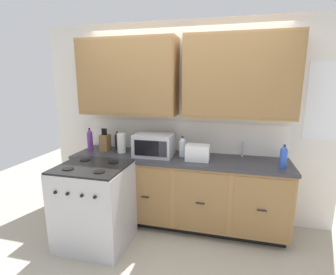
{
  "coord_description": "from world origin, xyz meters",
  "views": [
    {
      "loc": [
        0.62,
        -2.67,
        1.84
      ],
      "look_at": [
        -0.12,
        0.27,
        1.16
      ],
      "focal_mm": 27.02,
      "sensor_mm": 36.0,
      "label": 1
    }
  ],
  "objects_px": {
    "stove_range": "(94,205)",
    "toaster": "(198,153)",
    "paper_towel_roll": "(122,143)",
    "bottle_clear": "(182,147)",
    "bottle_violet": "(90,140)",
    "bottle_green": "(135,143)",
    "bottle_dark": "(117,141)",
    "microwave": "(154,145)",
    "knife_block": "(105,142)",
    "bottle_blue": "(283,157)"
  },
  "relations": [
    {
      "from": "stove_range",
      "to": "toaster",
      "type": "height_order",
      "value": "toaster"
    },
    {
      "from": "stove_range",
      "to": "bottle_violet",
      "type": "height_order",
      "value": "bottle_violet"
    },
    {
      "from": "bottle_dark",
      "to": "microwave",
      "type": "bearing_deg",
      "value": -15.53
    },
    {
      "from": "stove_range",
      "to": "microwave",
      "type": "xyz_separation_m",
      "value": [
        0.52,
        0.62,
        0.58
      ]
    },
    {
      "from": "toaster",
      "to": "paper_towel_roll",
      "type": "xyz_separation_m",
      "value": [
        -1.02,
        0.1,
        0.03
      ]
    },
    {
      "from": "microwave",
      "to": "bottle_clear",
      "type": "relative_size",
      "value": 1.88
    },
    {
      "from": "paper_towel_roll",
      "to": "bottle_clear",
      "type": "relative_size",
      "value": 1.02
    },
    {
      "from": "microwave",
      "to": "bottle_blue",
      "type": "bearing_deg",
      "value": -4.09
    },
    {
      "from": "microwave",
      "to": "stove_range",
      "type": "bearing_deg",
      "value": -129.85
    },
    {
      "from": "paper_towel_roll",
      "to": "bottle_dark",
      "type": "distance_m",
      "value": 0.18
    },
    {
      "from": "knife_block",
      "to": "bottle_blue",
      "type": "bearing_deg",
      "value": -4.31
    },
    {
      "from": "toaster",
      "to": "bottle_clear",
      "type": "distance_m",
      "value": 0.24
    },
    {
      "from": "microwave",
      "to": "bottle_dark",
      "type": "relative_size",
      "value": 1.92
    },
    {
      "from": "knife_block",
      "to": "bottle_clear",
      "type": "xyz_separation_m",
      "value": [
        1.07,
        -0.01,
        0.01
      ]
    },
    {
      "from": "knife_block",
      "to": "bottle_green",
      "type": "distance_m",
      "value": 0.4
    },
    {
      "from": "microwave",
      "to": "paper_towel_roll",
      "type": "distance_m",
      "value": 0.46
    },
    {
      "from": "bottle_blue",
      "to": "bottle_green",
      "type": "distance_m",
      "value": 1.83
    },
    {
      "from": "knife_block",
      "to": "bottle_violet",
      "type": "xyz_separation_m",
      "value": [
        -0.2,
        -0.04,
        0.04
      ]
    },
    {
      "from": "microwave",
      "to": "paper_towel_roll",
      "type": "xyz_separation_m",
      "value": [
        -0.46,
        0.03,
        -0.01
      ]
    },
    {
      "from": "knife_block",
      "to": "bottle_violet",
      "type": "distance_m",
      "value": 0.21
    },
    {
      "from": "bottle_dark",
      "to": "bottle_green",
      "type": "relative_size",
      "value": 1.06
    },
    {
      "from": "toaster",
      "to": "bottle_blue",
      "type": "distance_m",
      "value": 0.94
    },
    {
      "from": "knife_block",
      "to": "bottle_violet",
      "type": "relative_size",
      "value": 1.0
    },
    {
      "from": "bottle_dark",
      "to": "stove_range",
      "type": "bearing_deg",
      "value": -85.52
    },
    {
      "from": "bottle_violet",
      "to": "bottle_green",
      "type": "bearing_deg",
      "value": 11.06
    },
    {
      "from": "bottle_violet",
      "to": "bottle_clear",
      "type": "xyz_separation_m",
      "value": [
        1.27,
        0.04,
        -0.03
      ]
    },
    {
      "from": "knife_block",
      "to": "bottle_green",
      "type": "relative_size",
      "value": 1.31
    },
    {
      "from": "microwave",
      "to": "toaster",
      "type": "relative_size",
      "value": 1.71
    },
    {
      "from": "bottle_blue",
      "to": "knife_block",
      "type": "bearing_deg",
      "value": 175.69
    },
    {
      "from": "bottle_violet",
      "to": "bottle_clear",
      "type": "relative_size",
      "value": 1.22
    },
    {
      "from": "microwave",
      "to": "toaster",
      "type": "bearing_deg",
      "value": -6.78
    },
    {
      "from": "bottle_blue",
      "to": "toaster",
      "type": "bearing_deg",
      "value": 177.52
    },
    {
      "from": "toaster",
      "to": "bottle_green",
      "type": "xyz_separation_m",
      "value": [
        -0.88,
        0.2,
        0.02
      ]
    },
    {
      "from": "stove_range",
      "to": "bottle_blue",
      "type": "bearing_deg",
      "value": 14.32
    },
    {
      "from": "bottle_violet",
      "to": "bottle_dark",
      "type": "bearing_deg",
      "value": 23.32
    },
    {
      "from": "paper_towel_roll",
      "to": "bottle_clear",
      "type": "height_order",
      "value": "paper_towel_roll"
    },
    {
      "from": "stove_range",
      "to": "toaster",
      "type": "distance_m",
      "value": 1.33
    },
    {
      "from": "toaster",
      "to": "bottle_clear",
      "type": "bearing_deg",
      "value": 150.25
    },
    {
      "from": "knife_block",
      "to": "paper_towel_roll",
      "type": "bearing_deg",
      "value": -6.07
    },
    {
      "from": "stove_range",
      "to": "bottle_clear",
      "type": "xyz_separation_m",
      "value": [
        0.87,
        0.68,
        0.57
      ]
    },
    {
      "from": "paper_towel_roll",
      "to": "bottle_green",
      "type": "bearing_deg",
      "value": 35.45
    },
    {
      "from": "bottle_blue",
      "to": "bottle_clear",
      "type": "height_order",
      "value": "bottle_blue"
    },
    {
      "from": "bottle_blue",
      "to": "bottle_clear",
      "type": "bearing_deg",
      "value": 172.04
    },
    {
      "from": "toaster",
      "to": "stove_range",
      "type": "bearing_deg",
      "value": -152.79
    },
    {
      "from": "bottle_clear",
      "to": "bottle_dark",
      "type": "height_order",
      "value": "bottle_clear"
    },
    {
      "from": "bottle_blue",
      "to": "bottle_green",
      "type": "relative_size",
      "value": 1.09
    },
    {
      "from": "bottle_blue",
      "to": "bottle_dark",
      "type": "distance_m",
      "value": 2.1
    },
    {
      "from": "toaster",
      "to": "bottle_green",
      "type": "relative_size",
      "value": 1.18
    },
    {
      "from": "knife_block",
      "to": "stove_range",
      "type": "bearing_deg",
      "value": -74.15
    },
    {
      "from": "bottle_violet",
      "to": "bottle_green",
      "type": "xyz_separation_m",
      "value": [
        0.6,
        0.12,
        -0.04
      ]
    }
  ]
}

